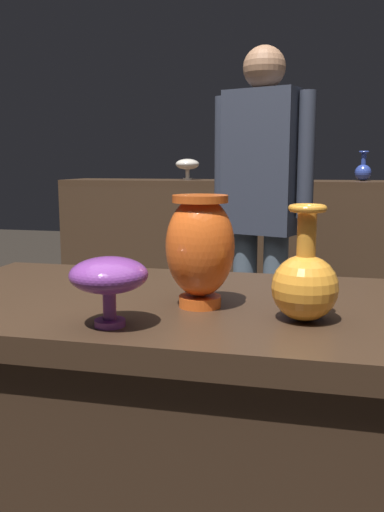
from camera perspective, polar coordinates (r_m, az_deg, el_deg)
name	(u,v)px	position (r m, az deg, el deg)	size (l,w,h in m)	color
display_plinth	(185,467)	(1.34, -0.75, -21.17)	(1.20, 0.64, 0.80)	#382619
back_display_shelf	(271,262)	(3.38, 8.22, -0.60)	(2.60, 0.40, 0.99)	#422D1E
vase_centerpiece	(200,247)	(1.10, 0.85, 0.98)	(0.14, 0.14, 0.23)	#E55B1E
vase_tall_behind	(109,277)	(0.98, -8.69, -2.18)	(0.14, 0.14, 0.13)	#7A388E
vase_left_accent	(305,282)	(1.03, 11.72, -2.71)	(0.12, 0.12, 0.22)	orange
shelf_vase_left	(187,165)	(3.39, -0.48, 9.51)	(0.14, 0.14, 0.13)	silver
shelf_vase_right	(363,171)	(3.38, 17.45, 8.48)	(0.09, 0.09, 0.17)	#2D429E
visitor_center_back	(261,200)	(2.45, 7.27, 5.83)	(0.45, 0.27, 1.59)	slate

